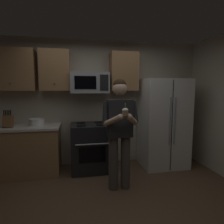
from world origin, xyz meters
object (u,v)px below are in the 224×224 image
(bowl_large_white, at_px, (37,122))
(knife_block, at_px, (8,121))
(oven_range, at_px, (91,147))
(person, at_px, (120,128))
(cupcake, at_px, (125,112))
(refrigerator, at_px, (163,123))
(microwave, at_px, (90,83))

(bowl_large_white, bearing_deg, knife_block, -169.42)
(oven_range, xyz_separation_m, knife_block, (-1.47, -0.03, 0.57))
(person, height_order, cupcake, person)
(bowl_large_white, height_order, person, person)
(cupcake, bearing_deg, bowl_large_white, 138.93)
(oven_range, height_order, refrigerator, refrigerator)
(oven_range, relative_size, bowl_large_white, 3.31)
(knife_block, bearing_deg, refrigerator, -0.19)
(refrigerator, relative_size, knife_block, 5.63)
(bowl_large_white, bearing_deg, cupcake, -41.07)
(bowl_large_white, distance_m, cupcake, 1.87)
(knife_block, distance_m, person, 2.03)
(person, bearing_deg, oven_range, 115.31)
(knife_block, relative_size, person, 0.18)
(microwave, xyz_separation_m, cupcake, (0.39, -1.28, -0.43))
(knife_block, bearing_deg, cupcake, -31.20)
(refrigerator, bearing_deg, knife_block, 179.81)
(oven_range, height_order, cupcake, cupcake)
(oven_range, distance_m, cupcake, 1.48)
(refrigerator, relative_size, bowl_large_white, 6.40)
(refrigerator, distance_m, person, 1.36)
(microwave, bearing_deg, cupcake, -72.95)
(knife_block, distance_m, bowl_large_white, 0.48)
(knife_block, height_order, person, person)
(refrigerator, xyz_separation_m, person, (-1.11, -0.79, 0.10))
(microwave, bearing_deg, person, -67.55)
(bowl_large_white, height_order, cupcake, cupcake)
(refrigerator, height_order, knife_block, refrigerator)
(microwave, relative_size, bowl_large_white, 2.63)
(microwave, relative_size, cupcake, 4.26)
(oven_range, bearing_deg, bowl_large_white, 176.70)
(microwave, bearing_deg, bowl_large_white, -176.48)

